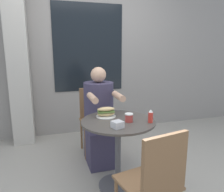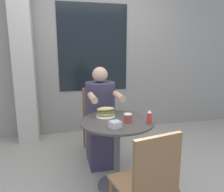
% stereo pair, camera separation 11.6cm
% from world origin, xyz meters
% --- Properties ---
extents(ground_plane, '(8.00, 8.00, 0.00)m').
position_xyz_m(ground_plane, '(0.00, 0.00, 0.00)').
color(ground_plane, gray).
extents(storefront_wall, '(8.00, 0.09, 2.80)m').
position_xyz_m(storefront_wall, '(0.00, 1.67, 1.40)').
color(storefront_wall, gray).
rests_on(storefront_wall, ground_plane).
extents(lattice_pillar, '(0.29, 0.29, 2.40)m').
position_xyz_m(lattice_pillar, '(-1.01, 1.47, 1.20)').
color(lattice_pillar, '#B2ADA3').
rests_on(lattice_pillar, ground_plane).
extents(cafe_table, '(0.72, 0.72, 0.71)m').
position_xyz_m(cafe_table, '(0.00, 0.00, 0.52)').
color(cafe_table, '#47423D').
rests_on(cafe_table, ground_plane).
extents(diner_chair, '(0.38, 0.38, 0.87)m').
position_xyz_m(diner_chair, '(-0.05, 0.90, 0.52)').
color(diner_chair, brown).
rests_on(diner_chair, ground_plane).
extents(seated_diner, '(0.36, 0.65, 1.18)m').
position_xyz_m(seated_diner, '(-0.05, 0.55, 0.51)').
color(seated_diner, '#38334C').
rests_on(seated_diner, ground_plane).
extents(empty_chair_across, '(0.45, 0.45, 0.87)m').
position_xyz_m(empty_chair_across, '(0.03, -0.72, 0.52)').
color(empty_chair_across, brown).
rests_on(empty_chair_across, ground_plane).
extents(sandwich_on_plate, '(0.20, 0.20, 0.10)m').
position_xyz_m(sandwich_on_plate, '(-0.08, 0.15, 0.75)').
color(sandwich_on_plate, white).
rests_on(sandwich_on_plate, cafe_table).
extents(drink_cup, '(0.08, 0.08, 0.08)m').
position_xyz_m(drink_cup, '(0.09, -0.07, 0.75)').
color(drink_cup, '#B73D38').
rests_on(drink_cup, cafe_table).
extents(napkin_box, '(0.11, 0.11, 0.06)m').
position_xyz_m(napkin_box, '(-0.07, -0.19, 0.74)').
color(napkin_box, silver).
rests_on(napkin_box, cafe_table).
extents(condiment_bottle, '(0.05, 0.05, 0.13)m').
position_xyz_m(condiment_bottle, '(0.27, -0.15, 0.77)').
color(condiment_bottle, red).
rests_on(condiment_bottle, cafe_table).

